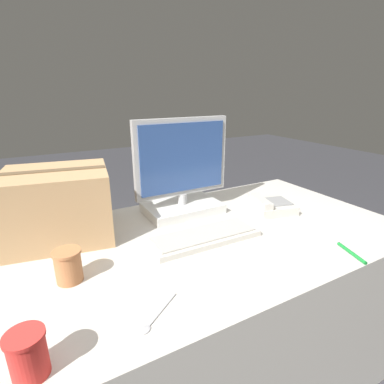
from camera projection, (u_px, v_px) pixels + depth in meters
The scene contains 10 objects.
ground_plane at pixel (192, 378), 1.42m from camera, with size 12.00×12.00×0.00m, color #38383D.
office_desk at pixel (192, 315), 1.30m from camera, with size 1.80×0.90×0.74m.
monitor at pixel (182, 179), 1.39m from camera, with size 0.45×0.23×0.44m.
keyboard at pixel (204, 236), 1.17m from camera, with size 0.44×0.17×0.03m.
desk_phone at pixel (270, 205), 1.45m from camera, with size 0.23×0.23×0.07m.
paper_cup_left at pixel (28, 355), 0.60m from camera, with size 0.08×0.08×0.10m.
paper_cup_right at pixel (68, 266), 0.91m from camera, with size 0.09×0.09×0.10m.
spoon at pixel (155, 319), 0.77m from camera, with size 0.15×0.11×0.00m.
cardboard_box at pixel (59, 205), 1.16m from camera, with size 0.43×0.38×0.28m.
pen_marker at pixel (351, 253), 1.07m from camera, with size 0.05×0.14×0.01m.
Camera 1 is at (-0.51, -0.92, 1.30)m, focal length 28.00 mm.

